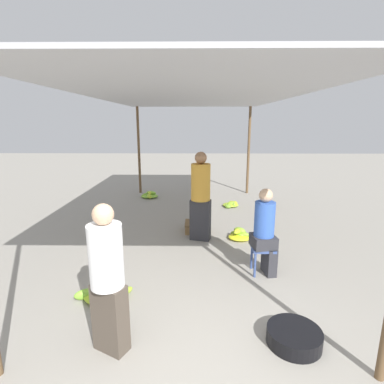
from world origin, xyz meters
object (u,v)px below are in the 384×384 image
vendor_seated (265,230)px  banana_pile_left_0 (105,293)px  basin_black (294,337)px  banana_pile_right_1 (232,204)px  banana_pile_left_1 (149,195)px  stool (263,252)px  shopper_walking_mid (201,195)px  vendor_foreground (107,278)px  crate_near (197,227)px  banana_pile_right_0 (240,235)px

vendor_seated → banana_pile_left_0: size_ratio=1.74×
basin_black → banana_pile_right_1: 5.19m
vendor_seated → banana_pile_left_1: bearing=117.9°
stool → shopper_walking_mid: (-0.93, 1.34, 0.55)m
vendor_foreground → crate_near: 3.57m
basin_black → stool: bearing=90.5°
vendor_foreground → crate_near: (0.87, 3.39, -0.70)m
vendor_foreground → banana_pile_right_0: size_ratio=3.06×
vendor_seated → banana_pile_right_1: 3.73m
vendor_foreground → banana_pile_left_1: bearing=95.2°
vendor_foreground → basin_black: size_ratio=2.72×
banana_pile_right_1 → vendor_seated: bearing=-89.1°
vendor_seated → crate_near: 2.14m
basin_black → shopper_walking_mid: bearing=108.2°
vendor_foreground → vendor_seated: (1.89, 1.60, -0.11)m
stool → crate_near: bearing=119.2°
basin_black → shopper_walking_mid: 3.11m
vendor_foreground → basin_black: (1.88, 0.09, -0.72)m
basin_black → crate_near: size_ratio=1.15×
banana_pile_left_1 → banana_pile_right_1: (2.40, -0.97, -0.01)m
vendor_seated → shopper_walking_mid: 1.66m
banana_pile_right_1 → shopper_walking_mid: bearing=-110.8°
stool → basin_black: stool is taller
vendor_seated → banana_pile_right_0: (-0.16, 1.37, -0.61)m
banana_pile_left_0 → banana_pile_left_1: bearing=92.5°
vendor_foreground → banana_pile_left_1: 6.31m
stool → banana_pile_right_0: size_ratio=0.85×
banana_pile_right_0 → crate_near: banana_pile_right_0 is taller
vendor_seated → banana_pile_left_1: vendor_seated is taller
basin_black → banana_pile_left_1: bearing=111.7°
banana_pile_left_0 → shopper_walking_mid: 2.55m
vendor_seated → banana_pile_right_0: vendor_seated is taller
banana_pile_left_0 → crate_near: size_ratio=1.55×
banana_pile_left_0 → banana_pile_right_0: bearing=45.1°
banana_pile_left_0 → crate_near: banana_pile_left_0 is taller
vendor_foreground → shopper_walking_mid: 3.09m
vendor_foreground → stool: size_ratio=3.60×
basin_black → banana_pile_left_1: 6.63m
shopper_walking_mid → banana_pile_left_1: bearing=114.7°
banana_pile_left_1 → crate_near: (1.44, -2.86, 0.02)m
banana_pile_left_0 → banana_pile_right_0: banana_pile_right_0 is taller
basin_black → vendor_seated: bearing=89.8°
shopper_walking_mid → basin_black: bearing=-71.8°
stool → basin_black: (0.01, -1.51, -0.26)m
shopper_walking_mid → crate_near: bearing=99.4°
vendor_foreground → banana_pile_right_1: (1.83, 5.28, -0.73)m
banana_pile_left_1 → crate_near: 3.20m
basin_black → banana_pile_left_0: 2.36m
stool → banana_pile_left_0: (-2.21, -0.70, -0.27)m
vendor_seated → shopper_walking_mid: size_ratio=0.77×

